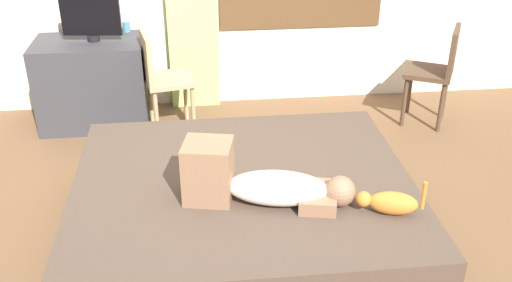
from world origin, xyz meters
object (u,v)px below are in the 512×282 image
person_lying (260,183)px  desk (93,83)px  cat (390,203)px  tv_monitor (91,19)px  chair_by_desk (161,75)px  bed (243,212)px  cup (126,27)px  chair_spare (438,68)px

person_lying → desk: 2.38m
cat → tv_monitor: 2.91m
chair_by_desk → bed: bearing=-71.7°
bed → cup: (-0.81, 2.06, 0.57)m
person_lying → cup: bearing=111.3°
cat → cup: 2.94m
person_lying → tv_monitor: (-1.14, 2.05, 0.36)m
bed → cat: size_ratio=5.85×
chair_by_desk → cup: bearing=121.5°
person_lying → cup: cup is taller
bed → cat: (0.74, -0.42, 0.29)m
cat → desk: bearing=129.6°
bed → person_lying: bearing=-71.2°
cup → tv_monitor: bearing=-137.8°
desk → chair_by_desk: chair_by_desk is taller
person_lying → cat: size_ratio=2.70×
person_lying → chair_by_desk: chair_by_desk is taller
desk → chair_by_desk: (0.59, -0.24, 0.14)m
person_lying → desk: bearing=120.1°
cat → cup: (-1.56, 2.48, 0.27)m
bed → desk: desk is taller
desk → chair_by_desk: bearing=-22.4°
person_lying → tv_monitor: tv_monitor is taller
cat → desk: 2.92m
tv_monitor → chair_by_desk: 0.72m
bed → chair_spare: chair_spare is taller
chair_by_desk → tv_monitor: bearing=155.7°
cup → chair_by_desk: 0.61m
person_lying → chair_spare: (1.71, 1.72, -0.05)m
bed → chair_spare: bearing=40.1°
cat → desk: size_ratio=0.39×
bed → cat: bearing=-29.4°
cup → cat: bearing=-57.8°
desk → cup: (0.30, 0.23, 0.41)m
cup → chair_by_desk: chair_by_desk is taller
bed → chair_spare: 2.35m
cat → chair_by_desk: chair_by_desk is taller
person_lying → tv_monitor: bearing=119.0°
tv_monitor → cat: bearing=-51.3°
bed → chair_by_desk: chair_by_desk is taller
bed → chair_by_desk: size_ratio=2.37×
desk → tv_monitor: tv_monitor is taller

